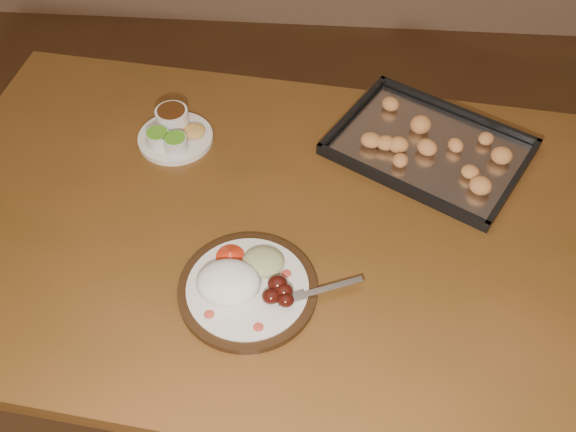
{
  "coord_description": "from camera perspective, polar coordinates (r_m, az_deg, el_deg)",
  "views": [
    {
      "loc": [
        0.04,
        -0.66,
        1.74
      ],
      "look_at": [
        -0.02,
        0.16,
        0.77
      ],
      "focal_mm": 40.0,
      "sensor_mm": 36.0,
      "label": 1
    }
  ],
  "objects": [
    {
      "name": "baking_tray",
      "position": [
        1.44,
        12.4,
        6.07
      ],
      "size": [
        0.49,
        0.45,
        0.04
      ],
      "rotation": [
        0.0,
        0.0,
        -0.53
      ],
      "color": "black",
      "rests_on": "dining_table"
    },
    {
      "name": "dinner_plate",
      "position": [
        1.17,
        -3.87,
        -6.09
      ],
      "size": [
        0.34,
        0.25,
        0.06
      ],
      "rotation": [
        0.0,
        0.0,
        -0.06
      ],
      "color": "black",
      "rests_on": "dining_table"
    },
    {
      "name": "condiment_saucer",
      "position": [
        1.46,
        -10.13,
        7.36
      ],
      "size": [
        0.17,
        0.17,
        0.06
      ],
      "rotation": [
        0.0,
        0.0,
        0.01
      ],
      "color": "silver",
      "rests_on": "dining_table"
    },
    {
      "name": "dining_table",
      "position": [
        1.35,
        -0.08,
        -3.38
      ],
      "size": [
        1.59,
        1.06,
        0.75
      ],
      "rotation": [
        0.0,
        0.0,
        -0.11
      ],
      "color": "brown",
      "rests_on": "ground"
    }
  ]
}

